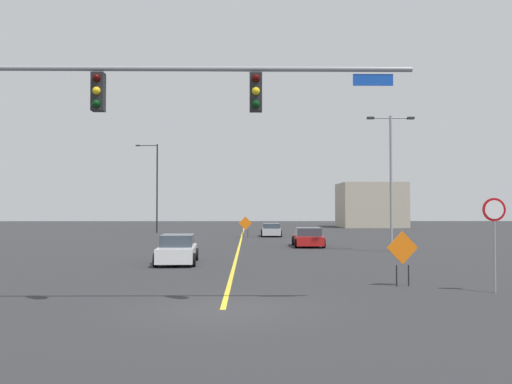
# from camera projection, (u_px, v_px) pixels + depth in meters

# --- Properties ---
(ground) EXTENTS (188.17, 188.17, 0.00)m
(ground) POSITION_uv_depth(u_px,v_px,m) (223.00, 310.00, 14.62)
(ground) COLOR #2D2D30
(road_centre_stripe) EXTENTS (0.16, 104.54, 0.01)m
(road_centre_stripe) POSITION_uv_depth(u_px,v_px,m) (244.00, 230.00, 66.86)
(road_centre_stripe) COLOR yellow
(road_centre_stripe) RESTS_ON ground
(traffic_signal_assembly) EXTENTS (12.96, 0.44, 6.88)m
(traffic_signal_assembly) POSITION_uv_depth(u_px,v_px,m) (101.00, 114.00, 14.72)
(traffic_signal_assembly) COLOR gray
(traffic_signal_assembly) RESTS_ON ground
(stop_sign) EXTENTS (0.76, 0.07, 3.07)m
(stop_sign) POSITION_uv_depth(u_px,v_px,m) (494.00, 226.00, 17.59)
(stop_sign) COLOR gray
(stop_sign) RESTS_ON ground
(street_lamp_far_left) EXTENTS (2.41, 0.24, 9.65)m
(street_lamp_far_left) POSITION_uv_depth(u_px,v_px,m) (156.00, 184.00, 59.01)
(street_lamp_far_left) COLOR black
(street_lamp_far_left) RESTS_ON ground
(street_lamp_mid_left) EXTENTS (2.95, 0.24, 8.48)m
(street_lamp_mid_left) POSITION_uv_depth(u_px,v_px,m) (391.00, 172.00, 33.69)
(street_lamp_mid_left) COLOR gray
(street_lamp_mid_left) RESTS_ON ground
(construction_sign_right_shoulder) EXTENTS (1.15, 0.25, 1.93)m
(construction_sign_right_shoulder) POSITION_uv_depth(u_px,v_px,m) (402.00, 251.00, 19.04)
(construction_sign_right_shoulder) COLOR orange
(construction_sign_right_shoulder) RESTS_ON ground
(construction_sign_median_far) EXTENTS (1.20, 0.26, 1.93)m
(construction_sign_median_far) POSITION_uv_depth(u_px,v_px,m) (245.00, 224.00, 49.35)
(construction_sign_median_far) COLOR orange
(construction_sign_median_far) RESTS_ON ground
(car_red_mid) EXTENTS (2.14, 4.33, 1.33)m
(car_red_mid) POSITION_uv_depth(u_px,v_px,m) (308.00, 238.00, 38.26)
(car_red_mid) COLOR red
(car_red_mid) RESTS_ON ground
(car_silver_approaching) EXTENTS (1.99, 3.83, 1.24)m
(car_silver_approaching) POSITION_uv_depth(u_px,v_px,m) (271.00, 230.00, 51.51)
(car_silver_approaching) COLOR #B7BABF
(car_silver_approaching) RESTS_ON ground
(car_white_passing) EXTENTS (2.14, 4.41, 1.41)m
(car_white_passing) POSITION_uv_depth(u_px,v_px,m) (177.00, 250.00, 26.74)
(car_white_passing) COLOR white
(car_white_passing) RESTS_ON ground
(roadside_building_east) EXTENTS (8.61, 8.56, 6.14)m
(roadside_building_east) POSITION_uv_depth(u_px,v_px,m) (371.00, 205.00, 75.93)
(roadside_building_east) COLOR #B2A893
(roadside_building_east) RESTS_ON ground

